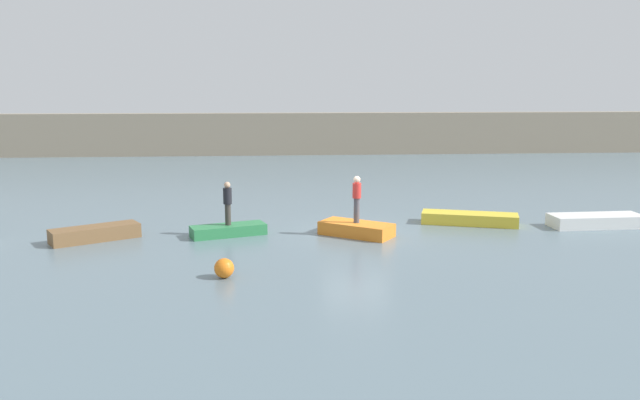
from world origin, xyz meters
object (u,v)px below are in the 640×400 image
Objects in this scene: rowboat_orange at (356,229)px; rowboat_yellow at (469,219)px; rowboat_white at (596,221)px; rowboat_brown at (95,233)px; rowboat_green at (228,230)px; person_dark_shirt at (228,201)px; person_red_shirt at (357,196)px; mooring_buoy at (224,268)px.

rowboat_yellow is at bearing 53.58° from rowboat_orange.
rowboat_orange reaches higher than rowboat_white.
rowboat_green is (4.78, 0.40, -0.06)m from rowboat_brown.
rowboat_orange is at bearing -4.47° from person_dark_shirt.
person_red_shirt is 6.92m from mooring_buoy.
person_dark_shirt is (-14.49, -0.39, 1.07)m from rowboat_white.
rowboat_orange is 1.65× the size of person_dark_shirt.
person_dark_shirt reaches higher than rowboat_brown.
person_dark_shirt is at bearing 92.22° from mooring_buoy.
rowboat_white is at bearing 1.56° from person_dark_shirt.
rowboat_brown is 9.57m from rowboat_orange.
rowboat_brown is 14.48m from rowboat_yellow.
person_red_shirt is 2.99× the size of mooring_buoy.
rowboat_white is at bearing 39.50° from rowboat_orange.
rowboat_yellow is 5.24m from person_red_shirt.
mooring_buoy is at bearing -75.29° from rowboat_brown.
person_dark_shirt reaches higher than rowboat_yellow.
person_red_shirt is at bearing -143.72° from rowboat_yellow.
rowboat_orange is (9.57, 0.02, -0.01)m from rowboat_brown.
person_red_shirt reaches higher than rowboat_brown.
rowboat_white is (14.49, 0.39, 0.04)m from rowboat_green.
rowboat_orange is at bearing -177.56° from rowboat_white.
person_red_shirt is at bearing -29.96° from rowboat_brown.
person_red_shirt is at bearing -4.47° from person_dark_shirt.
rowboat_brown is 1.77× the size of person_red_shirt.
rowboat_orange is 4.92m from person_dark_shirt.
rowboat_white is 6.22× the size of mooring_buoy.
rowboat_green is 1.03× the size of rowboat_orange.
rowboat_yellow is at bearing 35.34° from mooring_buoy.
rowboat_orange is 1.24m from person_red_shirt.
person_dark_shirt is (0.00, 0.00, 1.11)m from rowboat_green.
person_dark_shirt reaches higher than rowboat_white.
mooring_buoy reaches higher than rowboat_white.
rowboat_brown reaches higher than rowboat_white.
person_red_shirt is (4.79, -0.37, 1.29)m from rowboat_green.
person_dark_shirt is (-9.61, -1.25, 1.08)m from rowboat_yellow.
person_red_shirt is at bearing 47.76° from mooring_buoy.
rowboat_yellow is at bearing 7.41° from person_dark_shirt.
rowboat_orange is 4.59× the size of mooring_buoy.
mooring_buoy is (0.21, -5.42, 0.09)m from rowboat_green.
rowboat_brown is at bearing -155.80° from rowboat_yellow.
person_red_shirt is at bearing -23.14° from rowboat_green.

